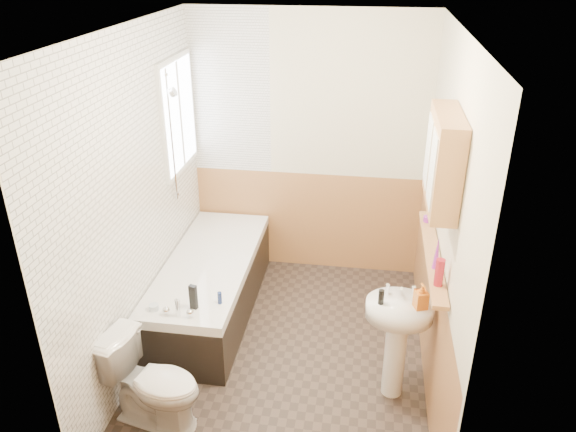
# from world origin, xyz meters

# --- Properties ---
(floor) EXTENTS (2.80, 2.80, 0.00)m
(floor) POSITION_xyz_m (0.00, 0.00, 0.00)
(floor) COLOR #2F2621
(floor) RESTS_ON ground
(ceiling) EXTENTS (2.80, 2.80, 0.00)m
(ceiling) POSITION_xyz_m (0.00, 0.00, 2.50)
(ceiling) COLOR white
(ceiling) RESTS_ON ground
(wall_back) EXTENTS (2.20, 0.02, 2.50)m
(wall_back) POSITION_xyz_m (0.00, 1.41, 1.25)
(wall_back) COLOR beige
(wall_back) RESTS_ON ground
(wall_front) EXTENTS (2.20, 0.02, 2.50)m
(wall_front) POSITION_xyz_m (0.00, -1.41, 1.25)
(wall_front) COLOR beige
(wall_front) RESTS_ON ground
(wall_left) EXTENTS (0.02, 2.80, 2.50)m
(wall_left) POSITION_xyz_m (-1.11, 0.00, 1.25)
(wall_left) COLOR beige
(wall_left) RESTS_ON ground
(wall_right) EXTENTS (0.02, 2.80, 2.50)m
(wall_right) POSITION_xyz_m (1.11, 0.00, 1.25)
(wall_right) COLOR beige
(wall_right) RESTS_ON ground
(wainscot_right) EXTENTS (0.01, 2.80, 1.00)m
(wainscot_right) POSITION_xyz_m (1.09, 0.00, 0.50)
(wainscot_right) COLOR #B37D49
(wainscot_right) RESTS_ON wall_right
(wainscot_back) EXTENTS (2.20, 0.01, 1.00)m
(wainscot_back) POSITION_xyz_m (0.00, 1.39, 0.50)
(wainscot_back) COLOR #B37D49
(wainscot_back) RESTS_ON wall_back
(tile_cladding_left) EXTENTS (0.01, 2.80, 2.50)m
(tile_cladding_left) POSITION_xyz_m (-1.09, 0.00, 1.25)
(tile_cladding_left) COLOR white
(tile_cladding_left) RESTS_ON wall_left
(tile_return_back) EXTENTS (0.75, 0.01, 1.50)m
(tile_return_back) POSITION_xyz_m (-0.73, 1.39, 1.75)
(tile_return_back) COLOR white
(tile_return_back) RESTS_ON wall_back
(window) EXTENTS (0.03, 0.79, 0.99)m
(window) POSITION_xyz_m (-1.06, 0.95, 1.65)
(window) COLOR white
(window) RESTS_ON wall_left
(bathtub) EXTENTS (0.70, 1.82, 0.67)m
(bathtub) POSITION_xyz_m (-0.73, 0.45, 0.28)
(bathtub) COLOR black
(bathtub) RESTS_ON floor
(shower_riser) EXTENTS (0.10, 0.07, 1.11)m
(shower_riser) POSITION_xyz_m (-1.04, 0.68, 1.64)
(shower_riser) COLOR silver
(shower_riser) RESTS_ON wall_left
(toilet) EXTENTS (0.74, 0.51, 0.66)m
(toilet) POSITION_xyz_m (-0.76, -0.84, 0.33)
(toilet) COLOR white
(toilet) RESTS_ON floor
(sink) EXTENTS (0.46, 0.37, 0.90)m
(sink) POSITION_xyz_m (0.84, -0.32, 0.56)
(sink) COLOR white
(sink) RESTS_ON floor
(pine_shelf) EXTENTS (0.10, 1.30, 0.03)m
(pine_shelf) POSITION_xyz_m (1.04, -0.08, 1.05)
(pine_shelf) COLOR #B37D49
(pine_shelf) RESTS_ON wall_right
(medicine_cabinet) EXTENTS (0.16, 0.65, 0.59)m
(medicine_cabinet) POSITION_xyz_m (1.01, -0.25, 1.79)
(medicine_cabinet) COLOR #B37D49
(medicine_cabinet) RESTS_ON wall_right
(foam_can) EXTENTS (0.07, 0.07, 0.18)m
(foam_can) POSITION_xyz_m (1.04, -0.50, 1.15)
(foam_can) COLOR maroon
(foam_can) RESTS_ON pine_shelf
(green_bottle) EXTENTS (0.06, 0.06, 0.23)m
(green_bottle) POSITION_xyz_m (1.04, -0.30, 1.18)
(green_bottle) COLOR purple
(green_bottle) RESTS_ON pine_shelf
(black_jar) EXTENTS (0.08, 0.08, 0.04)m
(black_jar) POSITION_xyz_m (1.04, 0.39, 1.08)
(black_jar) COLOR purple
(black_jar) RESTS_ON pine_shelf
(soap_bottle) EXTENTS (0.14, 0.20, 0.08)m
(soap_bottle) POSITION_xyz_m (0.97, -0.36, 0.83)
(soap_bottle) COLOR orange
(soap_bottle) RESTS_ON sink
(clear_bottle) EXTENTS (0.05, 0.05, 0.11)m
(clear_bottle) POSITION_xyz_m (0.71, -0.36, 0.84)
(clear_bottle) COLOR black
(clear_bottle) RESTS_ON sink
(blue_gel) EXTENTS (0.06, 0.05, 0.20)m
(blue_gel) POSITION_xyz_m (-0.65, -0.25, 0.63)
(blue_gel) COLOR black
(blue_gel) RESTS_ON bathtub
(cream_jar) EXTENTS (0.08, 0.08, 0.04)m
(cream_jar) POSITION_xyz_m (-0.93, -0.31, 0.56)
(cream_jar) COLOR silver
(cream_jar) RESTS_ON bathtub
(orange_bottle) EXTENTS (0.03, 0.03, 0.10)m
(orange_bottle) POSITION_xyz_m (-0.47, -0.16, 0.58)
(orange_bottle) COLOR navy
(orange_bottle) RESTS_ON bathtub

